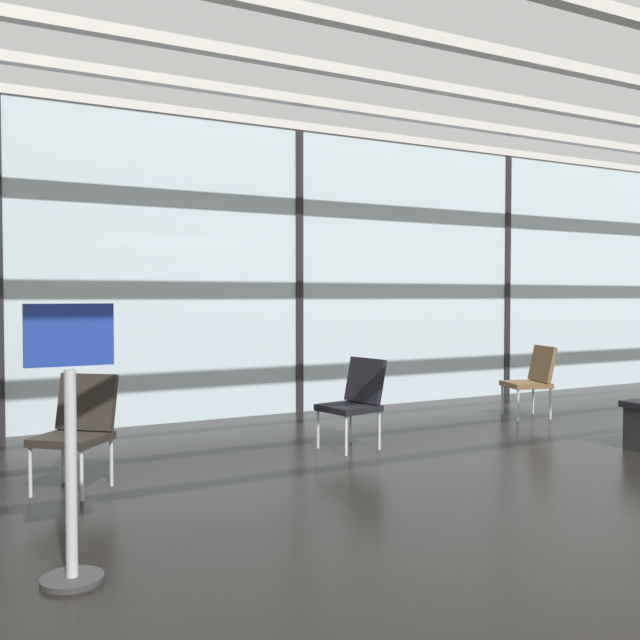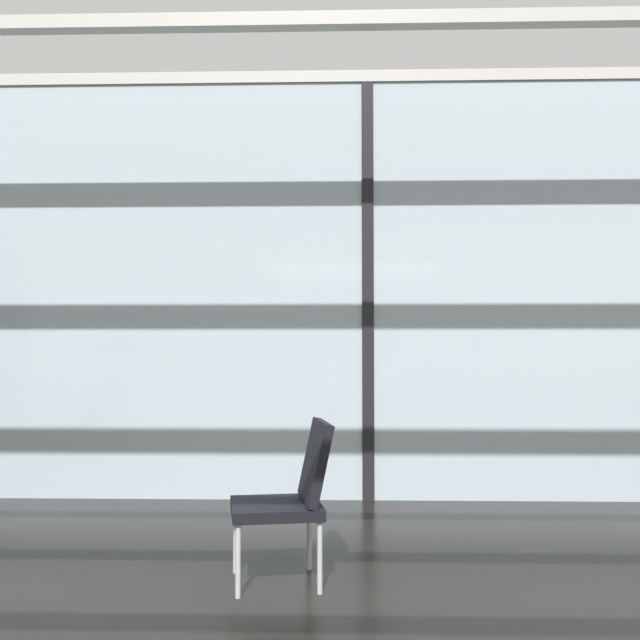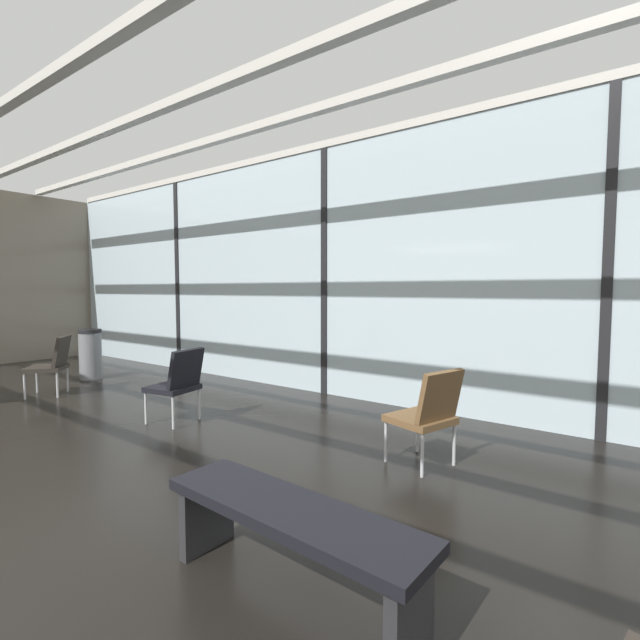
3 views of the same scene
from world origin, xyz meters
TOP-DOWN VIEW (x-y plane):
  - glass_curtain_wall at (0.00, 5.20)m, footprint 14.00×0.08m
  - window_mullion_0 at (-3.50, 5.20)m, footprint 0.10×0.12m
  - window_mullion_1 at (0.00, 5.20)m, footprint 0.10×0.12m
  - window_mullion_2 at (3.50, 5.20)m, footprint 0.10×0.12m
  - ceiling_slats at (0.00, 1.90)m, footprint 13.72×6.72m
  - parked_airplane at (-1.30, 9.24)m, footprint 14.18×3.85m
  - lounge_chair_1 at (2.35, 3.47)m, footprint 0.64×0.61m
  - lounge_chair_2 at (-0.50, 2.97)m, footprint 0.60×0.56m
  - lounge_chair_3 at (-3.13, 2.72)m, footprint 0.71×0.71m
  - waiting_bench at (2.46, 1.49)m, footprint 1.51×0.46m
  - trash_bin at (-3.89, 3.64)m, footprint 0.38×0.38m

SIDE VIEW (x-z plane):
  - waiting_bench at x=2.46m, z-range 0.13..0.60m
  - trash_bin at x=-3.89m, z-range 0.00..0.86m
  - lounge_chair_1 at x=2.35m, z-range 0.06..0.93m
  - lounge_chair_2 at x=-0.50m, z-range 0.06..0.93m
  - lounge_chair_3 at x=-3.13m, z-range 0.06..0.93m
  - glass_curtain_wall at x=0.00m, z-range 0.00..3.57m
  - window_mullion_0 at x=-3.50m, z-range 0.00..3.57m
  - window_mullion_1 at x=0.00m, z-range 0.00..3.57m
  - window_mullion_2 at x=3.50m, z-range 0.00..3.57m
  - parked_airplane at x=-1.30m, z-range 0.00..3.85m
  - ceiling_slats at x=0.00m, z-range 3.57..3.67m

